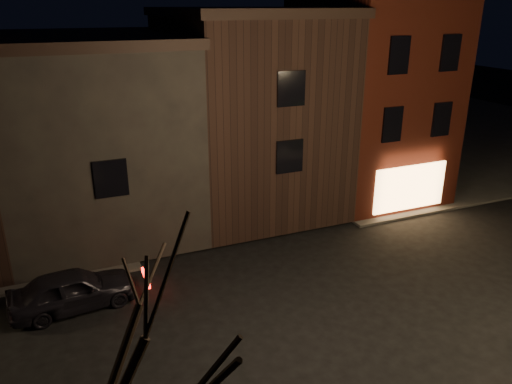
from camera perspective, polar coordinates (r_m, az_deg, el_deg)
ground at (r=17.43m, az=7.21°, el=-13.20°), size 120.00×120.00×0.00m
sidewalk_far_right at (r=43.57m, az=17.24°, el=7.04°), size 30.00×30.00×0.12m
corner_building at (r=27.15m, az=12.65°, el=11.17°), size 6.50×8.50×10.50m
row_building_a at (r=25.07m, az=-1.29°, el=9.58°), size 7.30×10.30×9.40m
row_building_b at (r=23.57m, az=-18.01°, el=6.60°), size 7.80×10.30×8.40m
bare_tree_left at (r=6.88m, az=-22.98°, el=-19.34°), size 5.60×5.60×7.50m
parked_car_a at (r=18.11m, az=-20.20°, el=-10.43°), size 4.24×2.06×1.39m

